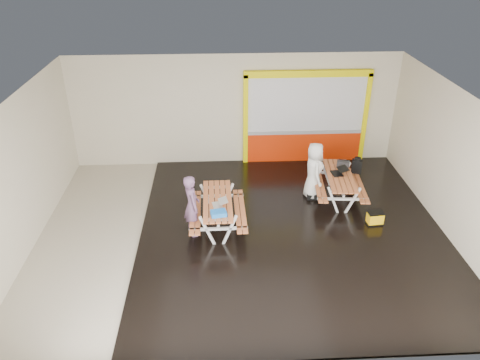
{
  "coord_description": "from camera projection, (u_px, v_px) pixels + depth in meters",
  "views": [
    {
      "loc": [
        -0.55,
        -9.56,
        6.66
      ],
      "look_at": [
        0.0,
        0.9,
        1.0
      ],
      "focal_mm": 34.74,
      "sensor_mm": 36.0,
      "label": 1
    }
  ],
  "objects": [
    {
      "name": "picnic_table_right",
      "position": [
        339.0,
        181.0,
        12.7
      ],
      "size": [
        1.49,
        2.06,
        0.78
      ],
      "color": "#C66735",
      "rests_on": "deck"
    },
    {
      "name": "toolbox",
      "position": [
        343.0,
        164.0,
        13.05
      ],
      "size": [
        0.38,
        0.27,
        0.2
      ],
      "color": "black",
      "rests_on": "picnic_table_right"
    },
    {
      "name": "picnic_table_left",
      "position": [
        218.0,
        206.0,
        11.49
      ],
      "size": [
        1.4,
        2.03,
        0.81
      ],
      "color": "#C66735",
      "rests_on": "deck"
    },
    {
      "name": "blue_pouch",
      "position": [
        219.0,
        213.0,
        10.77
      ],
      "size": [
        0.4,
        0.31,
        0.11
      ],
      "primitive_type": "cube",
      "rotation": [
        0.0,
        0.0,
        0.18
      ],
      "color": "blue",
      "rests_on": "picnic_table_left"
    },
    {
      "name": "room",
      "position": [
        242.0,
        170.0,
        10.76
      ],
      "size": [
        10.02,
        8.02,
        3.52
      ],
      "color": "#B8AF9C",
      "rests_on": "ground"
    },
    {
      "name": "laptop_left",
      "position": [
        219.0,
        203.0,
        11.16
      ],
      "size": [
        0.4,
        0.37,
        0.15
      ],
      "color": "silver",
      "rests_on": "picnic_table_left"
    },
    {
      "name": "person_left",
      "position": [
        192.0,
        205.0,
        11.1
      ],
      "size": [
        0.52,
        0.66,
        1.58
      ],
      "primitive_type": "imported",
      "rotation": [
        0.0,
        0.0,
        1.85
      ],
      "color": "#6A496B",
      "rests_on": "deck"
    },
    {
      "name": "deck",
      "position": [
        292.0,
        230.0,
        11.63
      ],
      "size": [
        7.5,
        7.98,
        0.05
      ],
      "primitive_type": "cube",
      "color": "black",
      "rests_on": "room"
    },
    {
      "name": "person_right",
      "position": [
        314.0,
        171.0,
        12.75
      ],
      "size": [
        0.57,
        0.83,
        1.63
      ],
      "primitive_type": "imported",
      "rotation": [
        0.0,
        0.0,
        1.63
      ],
      "color": "white",
      "rests_on": "deck"
    },
    {
      "name": "dark_case",
      "position": [
        314.0,
        195.0,
        12.96
      ],
      "size": [
        0.41,
        0.31,
        0.15
      ],
      "primitive_type": "cube",
      "rotation": [
        0.0,
        0.0,
        -0.03
      ],
      "color": "black",
      "rests_on": "deck"
    },
    {
      "name": "backpack",
      "position": [
        357.0,
        166.0,
        13.27
      ],
      "size": [
        0.34,
        0.27,
        0.49
      ],
      "color": "black",
      "rests_on": "picnic_table_right"
    },
    {
      "name": "kiosk",
      "position": [
        305.0,
        120.0,
        14.46
      ],
      "size": [
        3.88,
        0.16,
        3.0
      ],
      "color": "red",
      "rests_on": "room"
    },
    {
      "name": "fluke_bag",
      "position": [
        375.0,
        218.0,
        11.75
      ],
      "size": [
        0.43,
        0.3,
        0.35
      ],
      "color": "black",
      "rests_on": "deck"
    },
    {
      "name": "laptop_right",
      "position": [
        339.0,
        172.0,
        12.65
      ],
      "size": [
        0.47,
        0.42,
        0.18
      ],
      "color": "black",
      "rests_on": "picnic_table_right"
    }
  ]
}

